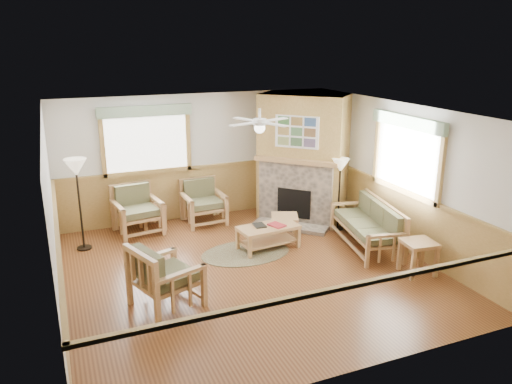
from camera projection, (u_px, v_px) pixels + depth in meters
name	position (u px, v px, depth m)	size (l,w,h in m)	color
floor	(250.00, 270.00, 8.53)	(6.00, 6.00, 0.01)	brown
ceiling	(249.00, 112.00, 7.74)	(6.00, 6.00, 0.01)	white
wall_back	(198.00, 156.00, 10.78)	(6.00, 0.02, 2.70)	silver
wall_front	(351.00, 270.00, 5.48)	(6.00, 0.02, 2.70)	silver
wall_left	(53.00, 219.00, 7.04)	(0.02, 6.00, 2.70)	silver
wall_right	(400.00, 176.00, 9.23)	(0.02, 6.00, 2.70)	silver
wainscot	(250.00, 240.00, 8.37)	(6.00, 6.00, 1.10)	#A27E42
fireplace	(303.00, 157.00, 10.69)	(2.20, 2.20, 2.70)	#A27E42
window_back	(144.00, 104.00, 10.00)	(1.90, 0.16, 1.50)	white
window_right	(411.00, 114.00, 8.69)	(0.16, 1.90, 1.50)	white
ceiling_fan	(260.00, 111.00, 8.12)	(1.24, 1.24, 0.36)	white
sofa	(366.00, 225.00, 9.38)	(0.76, 1.86, 0.86)	#AB7F50
armchair_back_left	(137.00, 210.00, 10.03)	(0.86, 0.86, 0.97)	#AB7F50
armchair_back_right	(204.00, 202.00, 10.59)	(0.82, 0.82, 0.92)	#AB7F50
armchair_left	(166.00, 275.00, 7.26)	(0.86, 0.86, 0.96)	#AB7F50
coffee_table	(268.00, 237.00, 9.34)	(1.12, 0.56, 0.45)	#AB7F50
end_table_chairs	(153.00, 217.00, 10.28)	(0.48, 0.46, 0.54)	#AB7F50
end_table_sofa	(418.00, 257.00, 8.33)	(0.52, 0.49, 0.58)	#AB7F50
footstool	(284.00, 226.00, 9.89)	(0.52, 0.52, 0.45)	#AB7F50
braided_rug	(246.00, 253.00, 9.19)	(1.67, 1.67, 0.01)	brown
floor_lamp_left	(80.00, 205.00, 9.14)	(0.40, 0.40, 1.75)	black
floor_lamp_right	(339.00, 194.00, 10.16)	(0.35, 0.35, 1.51)	black
book_red	(277.00, 224.00, 9.28)	(0.22, 0.30, 0.03)	maroon
book_dark	(259.00, 225.00, 9.28)	(0.20, 0.27, 0.03)	black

